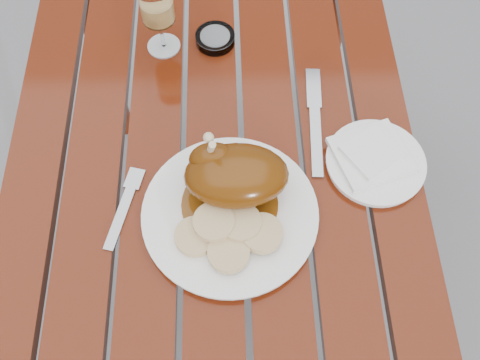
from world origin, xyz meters
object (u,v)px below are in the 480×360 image
wine_glass (159,18)px  side_plate (375,163)px  table (219,218)px  dinner_plate (230,214)px  ashtray (215,39)px

wine_glass → side_plate: size_ratio=0.89×
table → dinner_plate: 0.42m
dinner_plate → side_plate: (0.28, 0.10, -0.00)m
dinner_plate → wine_glass: bearing=108.1°
wine_glass → side_plate: 0.53m
side_plate → ashtray: size_ratio=2.21×
wine_glass → dinner_plate: bearing=-71.9°
table → dinner_plate: size_ratio=3.74×
dinner_plate → wine_glass: (-0.14, 0.42, 0.07)m
wine_glass → ashtray: bearing=5.0°
ashtray → table: bearing=-91.9°
ashtray → side_plate: bearing=-46.8°
table → side_plate: 0.50m
table → ashtray: 0.46m
dinner_plate → ashtray: (-0.02, 0.43, 0.00)m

